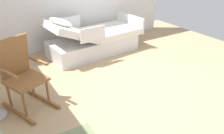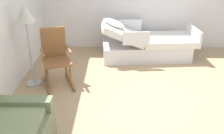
# 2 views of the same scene
# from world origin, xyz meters

# --- Properties ---
(ground_plane) EXTENTS (6.54, 6.54, 0.00)m
(ground_plane) POSITION_xyz_m (0.00, 0.00, 0.00)
(ground_plane) COLOR tan
(hospital_bed) EXTENTS (1.13, 2.16, 0.98)m
(hospital_bed) POSITION_xyz_m (1.91, -0.09, 0.30)
(hospital_bed) COLOR silver
(hospital_bed) RESTS_ON ground
(rocking_chair) EXTENTS (0.88, 0.71, 1.05)m
(rocking_chair) POSITION_xyz_m (0.63, 1.69, 0.50)
(rocking_chair) COLOR brown
(rocking_chair) RESTS_ON ground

